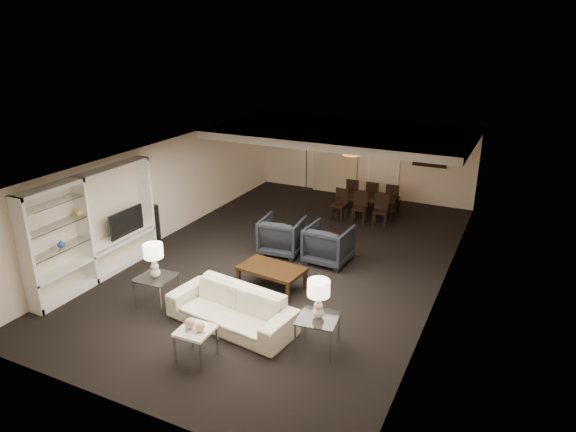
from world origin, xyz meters
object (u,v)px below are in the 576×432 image
at_px(chair_nl, 339,205).
at_px(chair_fr, 393,197).
at_px(chair_nr, 380,211).
at_px(chair_fl, 354,192).
at_px(dining_table, 366,206).
at_px(marble_table, 196,344).
at_px(pendant_light, 352,151).
at_px(vase_blue, 61,244).
at_px(television, 123,221).
at_px(floor_speaker, 157,227).
at_px(armchair_right, 329,244).
at_px(armchair_left, 282,235).
at_px(coffee_table, 272,278).
at_px(side_table_left, 157,291).
at_px(vase_amber, 78,212).
at_px(sofa, 231,309).
at_px(floor_lamp, 306,163).
at_px(side_table_right, 318,333).
at_px(table_lamp_right, 318,299).
at_px(chair_fm, 373,195).
at_px(table_lamp_left, 154,261).
at_px(chair_nm, 359,208).

relative_size(chair_nl, chair_fr, 1.00).
bearing_deg(chair_nr, chair_fl, 125.04).
bearing_deg(dining_table, marble_table, -100.84).
relative_size(pendant_light, vase_blue, 3.06).
bearing_deg(television, floor_speaker, -4.57).
distance_m(chair_fl, chair_fr, 1.20).
distance_m(armchair_right, chair_nr, 2.81).
relative_size(television, chair_nl, 1.16).
bearing_deg(armchair_right, armchair_left, 2.96).
distance_m(television, chair_nr, 6.72).
relative_size(coffee_table, marble_table, 2.40).
xyz_separation_m(armchair_right, television, (-4.18, -2.08, 0.59)).
bearing_deg(side_table_left, chair_fl, 78.29).
bearing_deg(armchair_right, television, 29.43).
bearing_deg(armchair_left, vase_amber, 41.12).
height_order(sofa, chair_fr, chair_fr).
relative_size(sofa, chair_fr, 2.78).
height_order(floor_speaker, floor_lamp, floor_lamp).
height_order(armchair_left, chair_fl, armchair_left).
relative_size(armchair_left, armchair_right, 1.00).
xyz_separation_m(side_table_right, chair_nr, (-0.67, 6.07, 0.12)).
height_order(table_lamp_right, vase_amber, vase_amber).
xyz_separation_m(sofa, dining_table, (0.43, 6.72, -0.06)).
xyz_separation_m(armchair_left, vase_blue, (-3.01, -3.77, 0.69)).
xyz_separation_m(coffee_table, chair_fm, (0.43, 5.77, 0.20)).
distance_m(marble_table, chair_nr, 7.25).
bearing_deg(vase_amber, chair_fl, 64.83).
bearing_deg(television, chair_fr, -36.82).
distance_m(table_lamp_left, chair_fm, 7.69).
bearing_deg(chair_nl, table_lamp_left, -98.79).
bearing_deg(television, chair_nr, -43.50).
bearing_deg(chair_nl, floor_lamp, 137.91).
bearing_deg(chair_fl, chair_nl, 90.36).
relative_size(armchair_left, chair_nr, 1.14).
bearing_deg(vase_amber, floor_lamp, 79.67).
distance_m(vase_blue, dining_table, 8.29).
relative_size(television, chair_fr, 1.16).
bearing_deg(chair_fr, chair_nl, 42.20).
height_order(television, dining_table, television).
height_order(table_lamp_right, chair_fm, table_lamp_right).
height_order(armchair_left, chair_nr, armchair_left).
bearing_deg(pendant_light, chair_nm, -45.00).
bearing_deg(pendant_light, chair_nr, -22.55).
relative_size(chair_fl, chair_fm, 1.00).
bearing_deg(sofa, table_lamp_left, -172.22).
distance_m(armchair_left, floor_lamp, 5.15).
relative_size(pendant_light, chair_fl, 0.60).
relative_size(armchair_right, floor_lamp, 0.53).
bearing_deg(chair_nm, armchair_left, -117.58).
xyz_separation_m(table_lamp_right, chair_fl, (-1.87, 7.37, -0.53)).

